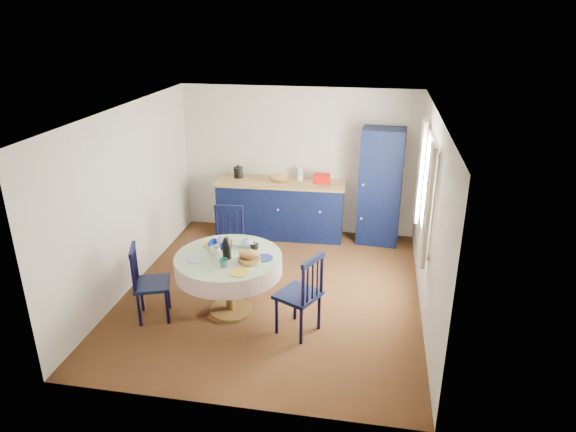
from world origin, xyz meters
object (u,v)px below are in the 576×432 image
(mug_b, at_px, (224,263))
(kitchen_counter, at_px, (281,208))
(pantry_cabinet, at_px, (380,187))
(cobalt_bowl, at_px, (219,245))
(mug_d, at_px, (220,241))
(dining_table, at_px, (229,265))
(mug_c, at_px, (255,247))
(chair_far, at_px, (228,243))
(mug_a, at_px, (215,251))
(chair_left, at_px, (148,282))
(chair_right, at_px, (301,294))

(mug_b, bearing_deg, kitchen_counter, 86.99)
(pantry_cabinet, xyz_separation_m, cobalt_bowl, (-2.02, -2.35, -0.12))
(pantry_cabinet, relative_size, mug_d, 19.18)
(mug_d, relative_size, cobalt_bowl, 0.37)
(dining_table, distance_m, mug_d, 0.43)
(mug_c, bearing_deg, mug_d, 168.76)
(pantry_cabinet, relative_size, chair_far, 1.84)
(dining_table, relative_size, cobalt_bowl, 4.87)
(mug_a, bearing_deg, mug_d, 97.33)
(chair_left, distance_m, chair_far, 1.41)
(chair_left, bearing_deg, dining_table, -93.31)
(dining_table, height_order, mug_a, dining_table)
(kitchen_counter, distance_m, pantry_cabinet, 1.72)
(chair_far, xyz_separation_m, chair_right, (1.25, -1.24, 0.00))
(kitchen_counter, height_order, dining_table, kitchen_counter)
(pantry_cabinet, bearing_deg, dining_table, -121.01)
(mug_b, bearing_deg, mug_a, 124.84)
(chair_left, bearing_deg, mug_d, -70.69)
(kitchen_counter, bearing_deg, mug_b, -95.20)
(mug_a, xyz_separation_m, mug_d, (-0.04, 0.33, -0.01))
(chair_far, bearing_deg, cobalt_bowl, -89.65)
(mug_c, bearing_deg, chair_left, -157.48)
(cobalt_bowl, bearing_deg, chair_left, -146.47)
(pantry_cabinet, xyz_separation_m, chair_far, (-2.12, -1.61, -0.44))
(kitchen_counter, distance_m, cobalt_bowl, 2.39)
(dining_table, xyz_separation_m, chair_far, (-0.30, 0.96, -0.16))
(kitchen_counter, relative_size, chair_right, 2.09)
(kitchen_counter, bearing_deg, cobalt_bowl, -101.12)
(chair_left, xyz_separation_m, cobalt_bowl, (0.77, 0.51, 0.34))
(dining_table, xyz_separation_m, chair_left, (-0.97, -0.29, -0.18))
(cobalt_bowl, bearing_deg, mug_a, -84.36)
(pantry_cabinet, bearing_deg, mug_b, -117.91)
(pantry_cabinet, height_order, mug_c, pantry_cabinet)
(pantry_cabinet, height_order, chair_left, pantry_cabinet)
(chair_right, bearing_deg, cobalt_bowl, -87.27)
(pantry_cabinet, relative_size, chair_left, 1.94)
(mug_c, height_order, mug_d, mug_d)
(dining_table, height_order, cobalt_bowl, dining_table)
(chair_right, distance_m, cobalt_bowl, 1.29)
(dining_table, relative_size, chair_left, 1.34)
(chair_right, bearing_deg, chair_left, -63.49)
(cobalt_bowl, bearing_deg, chair_far, 97.70)
(pantry_cabinet, relative_size, mug_a, 14.01)
(mug_c, bearing_deg, chair_far, 127.92)
(mug_a, relative_size, mug_b, 1.29)
(chair_right, bearing_deg, mug_a, -77.36)
(mug_c, bearing_deg, chair_right, -36.76)
(dining_table, relative_size, mug_b, 12.49)
(mug_d, bearing_deg, chair_right, -27.34)
(kitchen_counter, height_order, chair_far, kitchen_counter)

